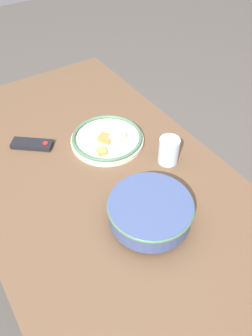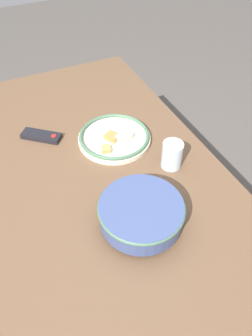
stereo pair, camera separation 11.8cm
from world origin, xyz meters
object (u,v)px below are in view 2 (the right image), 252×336
object	(u,v)px
noodle_bowl	(141,213)
food_plate	(115,137)
tv_remote	(41,136)
drinking_glass	(172,155)

from	to	relation	value
noodle_bowl	food_plate	distance (m)	0.42
noodle_bowl	tv_remote	size ratio (longest dim) A/B	1.69
noodle_bowl	food_plate	xyz separation A→B (m)	(0.41, -0.09, -0.04)
noodle_bowl	tv_remote	bearing A→B (deg)	18.10
tv_remote	drinking_glass	xyz separation A→B (m)	(-0.37, -0.41, 0.04)
food_plate	tv_remote	size ratio (longest dim) A/B	1.83
food_plate	tv_remote	distance (m)	0.31
noodle_bowl	drinking_glass	size ratio (longest dim) A/B	2.57
noodle_bowl	drinking_glass	world-z (taller)	drinking_glass
tv_remote	drinking_glass	size ratio (longest dim) A/B	1.52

